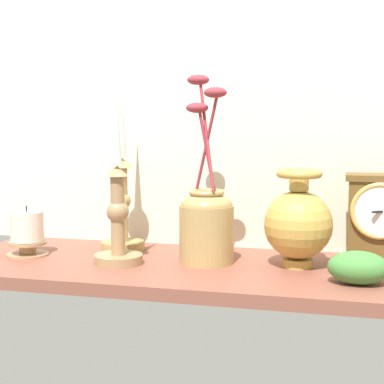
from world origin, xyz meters
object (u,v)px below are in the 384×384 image
at_px(pillar_candle_front, 27,233).
at_px(brass_vase_jar, 205,219).
at_px(candlestick_tall_left, 118,214).
at_px(brass_vase_bulbous, 298,223).
at_px(mantel_clock, 379,218).
at_px(candlestick_tall_center, 122,198).

bearing_deg(pillar_candle_front, brass_vase_jar, 3.96).
bearing_deg(brass_vase_jar, candlestick_tall_left, -162.41).
relative_size(candlestick_tall_left, brass_vase_jar, 0.97).
bearing_deg(brass_vase_bulbous, mantel_clock, 20.84).
bearing_deg(mantel_clock, pillar_candle_front, -172.56).
xyz_separation_m(candlestick_tall_center, pillar_candle_front, (-0.17, -0.10, -0.07)).
xyz_separation_m(candlestick_tall_left, candlestick_tall_center, (-0.04, 0.12, 0.01)).
xyz_separation_m(mantel_clock, candlestick_tall_center, (-0.52, 0.01, 0.02)).
xyz_separation_m(candlestick_tall_left, brass_vase_bulbous, (0.34, 0.06, -0.01)).
distance_m(brass_vase_bulbous, pillar_candle_front, 0.55).
relative_size(candlestick_tall_center, brass_vase_jar, 1.03).
relative_size(candlestick_tall_left, candlestick_tall_center, 0.95).
bearing_deg(candlestick_tall_center, mantel_clock, -0.84).
distance_m(candlestick_tall_left, brass_vase_bulbous, 0.34).
bearing_deg(mantel_clock, candlestick_tall_center, 179.16).
bearing_deg(pillar_candle_front, candlestick_tall_left, -6.86).
xyz_separation_m(brass_vase_bulbous, pillar_candle_front, (-0.55, -0.03, -0.04)).
height_order(mantel_clock, candlestick_tall_center, candlestick_tall_center).
height_order(mantel_clock, pillar_candle_front, mantel_clock).
bearing_deg(pillar_candle_front, brass_vase_bulbous, 3.61).
bearing_deg(brass_vase_bulbous, candlestick_tall_left, -170.01).
bearing_deg(candlestick_tall_left, candlestick_tall_center, 106.64).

